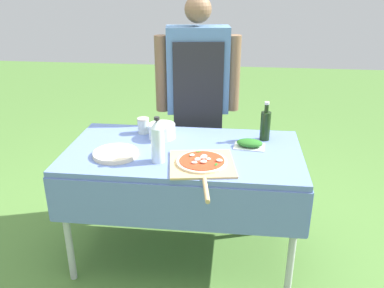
% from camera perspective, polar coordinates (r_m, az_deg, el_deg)
% --- Properties ---
extents(ground_plane, '(12.00, 12.00, 0.00)m').
position_cam_1_polar(ground_plane, '(2.91, -1.08, -14.93)').
color(ground_plane, '#517F38').
extents(prep_table, '(1.46, 0.80, 0.78)m').
position_cam_1_polar(prep_table, '(2.54, -1.19, -2.50)').
color(prep_table, '#607AB7').
rests_on(prep_table, ground).
extents(person_cook, '(0.61, 0.26, 1.65)m').
position_cam_1_polar(person_cook, '(3.03, 0.79, 7.38)').
color(person_cook, '#4C4C51').
rests_on(person_cook, ground).
extents(pizza_on_peel, '(0.42, 0.62, 0.05)m').
position_cam_1_polar(pizza_on_peel, '(2.30, 1.44, -2.75)').
color(pizza_on_peel, tan).
rests_on(pizza_on_peel, prep_table).
extents(oil_bottle, '(0.06, 0.06, 0.26)m').
position_cam_1_polar(oil_bottle, '(2.66, 10.26, 2.65)').
color(oil_bottle, black).
rests_on(oil_bottle, prep_table).
extents(water_bottle, '(0.08, 0.08, 0.27)m').
position_cam_1_polar(water_bottle, '(2.31, -4.86, 0.43)').
color(water_bottle, silver).
rests_on(water_bottle, prep_table).
extents(herb_container, '(0.20, 0.15, 0.05)m').
position_cam_1_polar(herb_container, '(2.56, 8.09, 0.08)').
color(herb_container, silver).
rests_on(herb_container, prep_table).
extents(mixing_tub, '(0.18, 0.18, 0.09)m').
position_cam_1_polar(mixing_tub, '(2.68, -4.24, 1.84)').
color(mixing_tub, silver).
rests_on(mixing_tub, prep_table).
extents(plate_stack, '(0.27, 0.27, 0.02)m').
position_cam_1_polar(plate_stack, '(2.47, -10.65, -1.34)').
color(plate_stack, beige).
rests_on(plate_stack, prep_table).
extents(sauce_jar, '(0.08, 0.08, 0.11)m').
position_cam_1_polar(sauce_jar, '(2.77, -6.84, 2.46)').
color(sauce_jar, silver).
rests_on(sauce_jar, prep_table).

